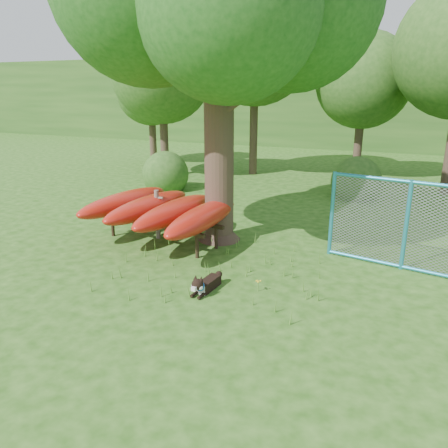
% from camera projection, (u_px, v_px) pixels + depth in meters
% --- Properties ---
extents(ground, '(80.00, 80.00, 0.00)m').
position_uv_depth(ground, '(191.00, 287.00, 8.67)').
color(ground, '#1E4B0F').
rests_on(ground, ground).
extents(wooden_post, '(0.35, 0.13, 1.30)m').
position_uv_depth(wooden_post, '(157.00, 213.00, 11.33)').
color(wooden_post, brown).
rests_on(wooden_post, ground).
extents(kayak_rack, '(3.57, 3.83, 1.14)m').
position_uv_depth(kayak_rack, '(161.00, 209.00, 11.00)').
color(kayak_rack, black).
rests_on(kayak_rack, ground).
extents(husky_dog, '(0.30, 0.98, 0.44)m').
position_uv_depth(husky_dog, '(205.00, 284.00, 8.43)').
color(husky_dog, black).
rests_on(husky_dog, ground).
extents(fence_section, '(3.34, 0.74, 3.30)m').
position_uv_depth(fence_section, '(406.00, 226.00, 9.26)').
color(fence_section, teal).
rests_on(fence_section, ground).
extents(wildflower_clump, '(0.11, 0.11, 0.24)m').
position_uv_depth(wildflower_clump, '(258.00, 282.00, 8.43)').
color(wildflower_clump, '#51832B').
rests_on(wildflower_clump, ground).
extents(bg_tree_a, '(4.40, 4.40, 6.70)m').
position_uv_depth(bg_tree_a, '(162.00, 72.00, 18.58)').
color(bg_tree_a, '#39291F').
rests_on(bg_tree_a, ground).
extents(bg_tree_b, '(5.20, 5.20, 8.22)m').
position_uv_depth(bg_tree_b, '(255.00, 44.00, 18.67)').
color(bg_tree_b, '#39291F').
rests_on(bg_tree_b, ground).
extents(bg_tree_c, '(4.00, 4.00, 6.12)m').
position_uv_depth(bg_tree_c, '(364.00, 81.00, 18.29)').
color(bg_tree_c, '#39291F').
rests_on(bg_tree_c, ground).
extents(bg_tree_f, '(3.60, 3.60, 5.55)m').
position_uv_depth(bg_tree_f, '(151.00, 90.00, 22.38)').
color(bg_tree_f, '#39291F').
rests_on(bg_tree_f, ground).
extents(shrub_left, '(1.80, 1.80, 1.80)m').
position_uv_depth(shrub_left, '(166.00, 189.00, 17.14)').
color(shrub_left, '#28511A').
rests_on(shrub_left, ground).
extents(shrub_mid, '(1.80, 1.80, 1.80)m').
position_uv_depth(shrub_mid, '(355.00, 198.00, 15.80)').
color(shrub_mid, '#28511A').
rests_on(shrub_mid, ground).
extents(wooded_hillside, '(80.00, 12.00, 6.00)m').
position_uv_depth(wooded_hillside, '(365.00, 100.00, 32.35)').
color(wooded_hillside, '#28511A').
rests_on(wooded_hillside, ground).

